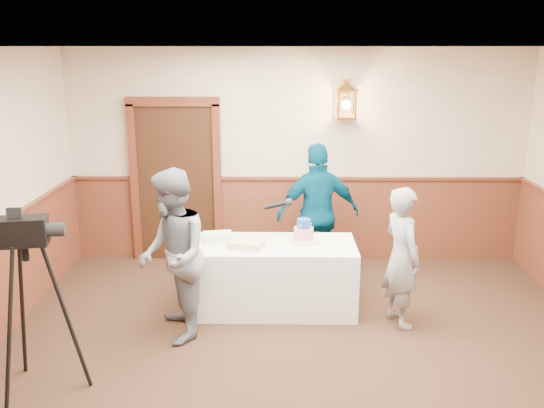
{
  "coord_description": "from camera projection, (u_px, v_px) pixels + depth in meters",
  "views": [
    {
      "loc": [
        -0.24,
        -3.97,
        2.8
      ],
      "look_at": [
        -0.31,
        1.7,
        1.25
      ],
      "focal_mm": 38.0,
      "sensor_mm": 36.0,
      "label": 1
    }
  ],
  "objects": [
    {
      "name": "tiered_cake",
      "position": [
        304.0,
        234.0,
        6.2
      ],
      "size": [
        0.31,
        0.31,
        0.27
      ],
      "rotation": [
        0.0,
        0.0,
        0.22
      ],
      "color": "beige",
      "rests_on": "display_table"
    },
    {
      "name": "interviewer",
      "position": [
        173.0,
        256.0,
        5.55
      ],
      "size": [
        1.58,
        0.97,
        1.7
      ],
      "rotation": [
        0.0,
        0.0,
        -1.3
      ],
      "color": "slate",
      "rests_on": "ground"
    },
    {
      "name": "tv_camera_rig",
      "position": [
        33.0,
        317.0,
        4.67
      ],
      "size": [
        0.6,
        0.56,
        1.52
      ],
      "rotation": [
        0.0,
        0.0,
        0.2
      ],
      "color": "black",
      "rests_on": "ground"
    },
    {
      "name": "sheet_cake_green",
      "position": [
        218.0,
        237.0,
        6.32
      ],
      "size": [
        0.35,
        0.3,
        0.07
      ],
      "primitive_type": "cube",
      "rotation": [
        0.0,
        0.0,
        0.17
      ],
      "color": "#A8E4A1",
      "rests_on": "display_table"
    },
    {
      "name": "room_shell",
      "position": [
        302.0,
        212.0,
        4.6
      ],
      "size": [
        6.02,
        7.02,
        2.81
      ],
      "color": "#C0AB90",
      "rests_on": "ground"
    },
    {
      "name": "baker",
      "position": [
        402.0,
        257.0,
        5.85
      ],
      "size": [
        0.52,
        0.62,
        1.47
      ],
      "primitive_type": "imported",
      "rotation": [
        0.0,
        0.0,
        1.93
      ],
      "color": "gray",
      "rests_on": "ground"
    },
    {
      "name": "display_table",
      "position": [
        272.0,
        276.0,
        6.3
      ],
      "size": [
        1.8,
        0.8,
        0.75
      ],
      "primitive_type": "cube",
      "color": "white",
      "rests_on": "ground"
    },
    {
      "name": "assistant_p",
      "position": [
        318.0,
        214.0,
        6.91
      ],
      "size": [
        1.07,
        0.6,
        1.72
      ],
      "primitive_type": "imported",
      "rotation": [
        0.0,
        0.0,
        3.33
      ],
      "color": "#023A51",
      "rests_on": "ground"
    },
    {
      "name": "sheet_cake_yellow",
      "position": [
        247.0,
        244.0,
        6.09
      ],
      "size": [
        0.41,
        0.36,
        0.07
      ],
      "primitive_type": "cube",
      "rotation": [
        0.0,
        0.0,
        -0.28
      ],
      "color": "#CEB77B",
      "rests_on": "display_table"
    }
  ]
}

